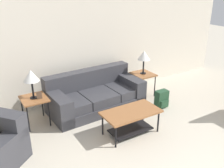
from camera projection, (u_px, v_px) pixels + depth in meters
name	position (u px, v px, depth m)	size (l,w,h in m)	color
wall_back	(82.00, 45.00, 5.76)	(8.77, 0.06, 2.60)	silver
couch	(95.00, 96.00, 5.58)	(2.14, 1.08, 0.82)	#38383D
coffee_table	(131.00, 117.00, 4.60)	(1.07, 0.58, 0.47)	#935B33
side_table_left	(34.00, 101.00, 4.86)	(0.49, 0.54, 0.57)	#935B33
side_table_right	(143.00, 76.00, 6.14)	(0.49, 0.54, 0.57)	#935B33
table_lamp_left	(31.00, 76.00, 4.67)	(0.30, 0.30, 0.58)	black
table_lamp_right	(144.00, 56.00, 5.95)	(0.30, 0.30, 0.58)	black
backpack	(162.00, 99.00, 5.64)	(0.28, 0.25, 0.40)	#23472D
picture_frame	(39.00, 96.00, 4.79)	(0.10, 0.04, 0.13)	#4C3828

